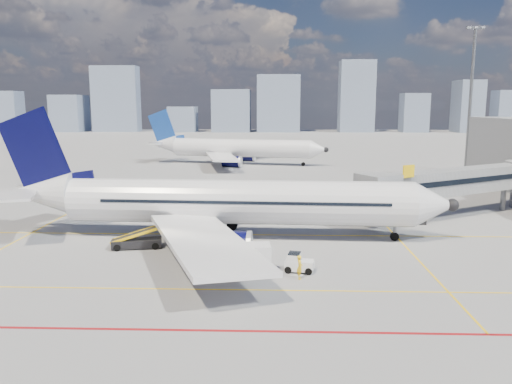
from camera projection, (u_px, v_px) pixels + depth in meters
ground at (238, 261)px, 38.36m from camera, size 420.00×420.00×0.00m
apron_markings at (225, 279)px, 34.53m from camera, size 90.00×35.12×0.01m
jet_bridge at (466, 182)px, 53.61m from camera, size 23.55×15.78×6.30m
floodlight_mast_ne at (471, 95)px, 88.95m from camera, size 3.20×0.61×25.45m
distant_skyline at (261, 107)px, 223.60m from camera, size 252.44×15.55×31.30m
main_aircraft at (220, 202)px, 44.88m from camera, size 41.26×35.94×12.03m
second_aircraft at (234, 148)px, 101.42m from camera, size 37.55×32.36×11.07m
baggage_tug at (298, 263)px, 35.85m from camera, size 2.20×1.58×1.40m
cargo_dolly at (243, 259)px, 34.99m from camera, size 4.22×2.19×2.23m
belt_loader at (138, 241)px, 41.83m from camera, size 5.94×2.41×2.38m
ramp_worker at (300, 267)px, 34.36m from camera, size 0.41×0.62×1.67m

